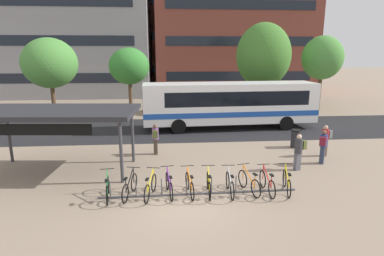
# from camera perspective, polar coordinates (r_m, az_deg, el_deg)

# --- Properties ---
(ground) EXTENTS (200.00, 200.00, 0.00)m
(ground) POSITION_cam_1_polar(r_m,az_deg,el_deg) (11.63, -1.73, -13.48)
(ground) COLOR gray
(bus_lane_asphalt) EXTENTS (80.00, 7.20, 0.01)m
(bus_lane_asphalt) POSITION_cam_1_polar(r_m,az_deg,el_deg) (22.41, -3.27, -0.18)
(bus_lane_asphalt) COLOR #232326
(bus_lane_asphalt) RESTS_ON ground
(city_bus) EXTENTS (12.14, 3.18, 3.20)m
(city_bus) POSITION_cam_1_polar(r_m,az_deg,el_deg) (22.48, 6.61, 4.40)
(city_bus) COLOR white
(city_bus) RESTS_ON ground
(bike_rack) EXTENTS (7.54, 0.22, 0.70)m
(bike_rack) POSITION_cam_1_polar(r_m,az_deg,el_deg) (12.29, 1.29, -11.44)
(bike_rack) COLOR #47474C
(bike_rack) RESTS_ON ground
(parked_bicycle_green_0) EXTENTS (0.52, 1.71, 0.99)m
(parked_bicycle_green_0) POSITION_cam_1_polar(r_m,az_deg,el_deg) (12.26, -14.91, -10.51)
(parked_bicycle_green_0) COLOR black
(parked_bicycle_green_0) RESTS_ON ground
(parked_bicycle_black_1) EXTENTS (0.57, 1.69, 0.99)m
(parked_bicycle_black_1) POSITION_cam_1_polar(r_m,az_deg,el_deg) (12.24, -11.09, -10.33)
(parked_bicycle_black_1) COLOR black
(parked_bicycle_black_1) RESTS_ON ground
(parked_bicycle_yellow_2) EXTENTS (0.57, 1.69, 0.99)m
(parked_bicycle_yellow_2) POSITION_cam_1_polar(r_m,az_deg,el_deg) (12.07, -7.46, -10.53)
(parked_bicycle_yellow_2) COLOR black
(parked_bicycle_yellow_2) RESTS_ON ground
(parked_bicycle_purple_3) EXTENTS (0.52, 1.71, 0.99)m
(parked_bicycle_purple_3) POSITION_cam_1_polar(r_m,az_deg,el_deg) (12.17, -4.11, -10.24)
(parked_bicycle_purple_3) COLOR black
(parked_bicycle_purple_3) RESTS_ON ground
(parked_bicycle_orange_4) EXTENTS (0.52, 1.72, 0.99)m
(parked_bicycle_orange_4) POSITION_cam_1_polar(r_m,az_deg,el_deg) (12.17, -0.42, -10.20)
(parked_bicycle_orange_4) COLOR black
(parked_bicycle_orange_4) RESTS_ON ground
(parked_bicycle_yellow_5) EXTENTS (0.52, 1.72, 0.99)m
(parked_bicycle_yellow_5) POSITION_cam_1_polar(r_m,az_deg,el_deg) (12.22, 3.03, -10.13)
(parked_bicycle_yellow_5) COLOR black
(parked_bicycle_yellow_5) RESTS_ON ground
(parked_bicycle_silver_6) EXTENTS (0.52, 1.72, 0.99)m
(parked_bicycle_silver_6) POSITION_cam_1_polar(r_m,az_deg,el_deg) (12.30, 6.81, -10.03)
(parked_bicycle_silver_6) COLOR black
(parked_bicycle_silver_6) RESTS_ON ground
(parked_bicycle_orange_7) EXTENTS (0.62, 1.68, 0.99)m
(parked_bicycle_orange_7) POSITION_cam_1_polar(r_m,az_deg,el_deg) (12.57, 10.19, -9.63)
(parked_bicycle_orange_7) COLOR black
(parked_bicycle_orange_7) RESTS_ON ground
(parked_bicycle_red_8) EXTENTS (0.52, 1.72, 0.99)m
(parked_bicycle_red_8) POSITION_cam_1_polar(r_m,az_deg,el_deg) (12.66, 13.31, -9.63)
(parked_bicycle_red_8) COLOR black
(parked_bicycle_red_8) RESTS_ON ground
(parked_bicycle_yellow_9) EXTENTS (0.55, 1.70, 0.99)m
(parked_bicycle_yellow_9) POSITION_cam_1_polar(r_m,az_deg,el_deg) (12.91, 16.61, -9.37)
(parked_bicycle_yellow_9) COLOR black
(parked_bicycle_yellow_9) RESTS_ON ground
(transit_shelter) EXTENTS (7.03, 3.91, 2.84)m
(transit_shelter) POSITION_cam_1_polar(r_m,az_deg,el_deg) (15.01, -23.07, 2.39)
(transit_shelter) COLOR #38383D
(transit_shelter) RESTS_ON ground
(commuter_grey_pack_0) EXTENTS (0.59, 0.47, 1.64)m
(commuter_grey_pack_0) POSITION_cam_1_polar(r_m,az_deg,el_deg) (17.76, 22.80, -1.72)
(commuter_grey_pack_0) COLOR #47382D
(commuter_grey_pack_0) RESTS_ON ground
(commuter_maroon_pack_1) EXTENTS (0.55, 0.60, 1.66)m
(commuter_maroon_pack_1) POSITION_cam_1_polar(r_m,az_deg,el_deg) (16.46, 22.43, -2.77)
(commuter_maroon_pack_1) COLOR #2D3851
(commuter_maroon_pack_1) RESTS_ON ground
(commuter_olive_pack_2) EXTENTS (0.59, 0.45, 1.69)m
(commuter_olive_pack_2) POSITION_cam_1_polar(r_m,az_deg,el_deg) (15.21, 18.62, -3.69)
(commuter_olive_pack_2) COLOR #565660
(commuter_olive_pack_2) RESTS_ON ground
(commuter_olive_pack_3) EXTENTS (0.35, 0.53, 1.63)m
(commuter_olive_pack_3) POSITION_cam_1_polar(r_m,az_deg,el_deg) (16.74, -6.59, -1.65)
(commuter_olive_pack_3) COLOR #47382D
(commuter_olive_pack_3) RESTS_ON ground
(trash_bin) EXTENTS (0.55, 0.55, 1.03)m
(trash_bin) POSITION_cam_1_polar(r_m,az_deg,el_deg) (18.89, 18.08, -1.80)
(trash_bin) COLOR #232328
(trash_bin) RESTS_ON ground
(street_tree_0) EXTENTS (3.49, 3.49, 5.68)m
(street_tree_0) POSITION_cam_1_polar(r_m,az_deg,el_deg) (28.71, -11.20, 10.80)
(street_tree_0) COLOR brown
(street_tree_0) RESTS_ON ground
(street_tree_1) EXTENTS (4.74, 4.74, 7.80)m
(street_tree_1) POSITION_cam_1_polar(r_m,az_deg,el_deg) (29.22, 12.69, 12.55)
(street_tree_1) COLOR brown
(street_tree_1) RESTS_ON ground
(street_tree_2) EXTENTS (3.65, 3.65, 6.75)m
(street_tree_2) POSITION_cam_1_polar(r_m,az_deg,el_deg) (31.71, 22.33, 11.54)
(street_tree_2) COLOR brown
(street_tree_2) RESTS_ON ground
(street_tree_3) EXTENTS (4.19, 4.19, 6.38)m
(street_tree_3) POSITION_cam_1_polar(r_m,az_deg,el_deg) (27.40, -24.14, 10.54)
(street_tree_3) COLOR brown
(street_tree_3) RESTS_ON ground
(building_left_wing) EXTENTS (23.94, 10.33, 20.36)m
(building_left_wing) POSITION_cam_1_polar(r_m,az_deg,el_deg) (44.57, -24.20, 18.63)
(building_left_wing) COLOR gray
(building_left_wing) RESTS_ON ground
(building_right_wing) EXTENTS (20.16, 11.07, 16.38)m
(building_right_wing) POSITION_cam_1_polar(r_m,az_deg,el_deg) (44.93, 7.12, 17.05)
(building_right_wing) COLOR brown
(building_right_wing) RESTS_ON ground
(building_centre_block) EXTENTS (15.19, 12.03, 14.28)m
(building_centre_block) POSITION_cam_1_polar(r_m,az_deg,el_deg) (54.09, -8.50, 15.25)
(building_centre_block) COLOR brown
(building_centre_block) RESTS_ON ground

